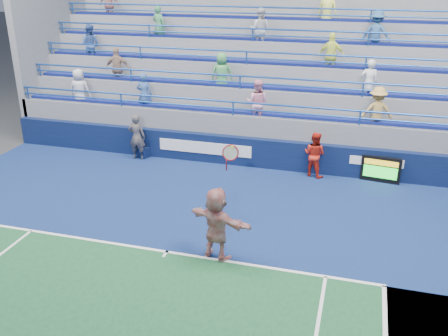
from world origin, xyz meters
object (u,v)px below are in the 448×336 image
(serve_speed_board, at_px, (381,170))
(ball_girl, at_px, (314,154))
(judge_chair, at_px, (144,152))
(tennis_player, at_px, (217,224))
(line_judge, at_px, (137,137))

(serve_speed_board, xyz_separation_m, ball_girl, (-2.27, -0.07, 0.35))
(serve_speed_board, relative_size, ball_girl, 0.82)
(judge_chair, bearing_deg, tennis_player, -51.86)
(judge_chair, xyz_separation_m, ball_girl, (6.57, -0.06, 0.58))
(serve_speed_board, relative_size, line_judge, 0.75)
(serve_speed_board, distance_m, ball_girl, 2.30)
(judge_chair, height_order, tennis_player, tennis_player)
(ball_girl, bearing_deg, line_judge, 23.59)
(tennis_player, bearing_deg, line_judge, 129.95)
(tennis_player, xyz_separation_m, line_judge, (-4.94, 5.89, -0.08))
(serve_speed_board, bearing_deg, tennis_player, -123.45)
(tennis_player, relative_size, ball_girl, 1.91)
(line_judge, relative_size, ball_girl, 1.10)
(line_judge, bearing_deg, tennis_player, 125.04)
(judge_chair, bearing_deg, line_judge, -122.43)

